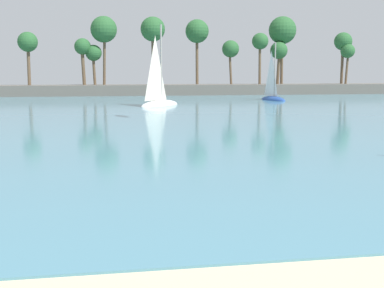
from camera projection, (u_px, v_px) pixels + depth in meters
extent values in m
cube|color=teal|center=(125.00, 102.00, 66.56)|extent=(220.00, 114.76, 0.06)
cube|color=#605B54|center=(121.00, 90.00, 83.39)|extent=(100.77, 6.00, 1.80)
cylinder|color=brown|center=(197.00, 58.00, 86.29)|extent=(0.51, 0.78, 9.08)
sphere|color=#285B2D|center=(197.00, 31.00, 85.63)|extent=(4.04, 4.04, 4.04)
cylinder|color=brown|center=(342.00, 63.00, 90.22)|extent=(0.61, 0.71, 7.59)
sphere|color=#285B2D|center=(343.00, 41.00, 89.67)|extent=(3.21, 3.21, 3.21)
cylinder|color=brown|center=(104.00, 57.00, 82.57)|extent=(0.71, 0.67, 9.10)
sphere|color=#285B2D|center=(104.00, 29.00, 81.90)|extent=(4.33, 4.33, 4.33)
cylinder|color=brown|center=(260.00, 63.00, 86.45)|extent=(0.46, 0.75, 7.40)
sphere|color=#285B2D|center=(260.00, 41.00, 85.91)|extent=(2.83, 2.83, 2.83)
cylinder|color=brown|center=(83.00, 66.00, 81.87)|extent=(0.76, 0.54, 6.27)
sphere|color=#285B2D|center=(83.00, 46.00, 81.41)|extent=(2.68, 2.68, 2.68)
cylinder|color=brown|center=(347.00, 67.00, 89.45)|extent=(0.75, 0.55, 5.86)
sphere|color=#285B2D|center=(348.00, 51.00, 89.02)|extent=(2.55, 2.55, 2.55)
cylinder|color=brown|center=(94.00, 69.00, 82.57)|extent=(0.65, 0.49, 5.26)
sphere|color=#285B2D|center=(94.00, 53.00, 82.18)|extent=(2.66, 2.66, 2.66)
cylinder|color=brown|center=(29.00, 64.00, 80.42)|extent=(0.55, 0.88, 6.94)
sphere|color=#285B2D|center=(28.00, 42.00, 79.91)|extent=(3.20, 3.20, 3.20)
cylinder|color=brown|center=(153.00, 57.00, 83.20)|extent=(0.63, 0.95, 9.20)
sphere|color=#285B2D|center=(153.00, 29.00, 82.53)|extent=(4.07, 4.07, 4.07)
cylinder|color=brown|center=(282.00, 57.00, 88.70)|extent=(0.67, 0.66, 9.44)
sphere|color=#285B2D|center=(282.00, 30.00, 88.01)|extent=(4.86, 4.86, 4.86)
cylinder|color=brown|center=(230.00, 67.00, 86.28)|extent=(0.73, 0.52, 6.08)
sphere|color=#285B2D|center=(231.00, 49.00, 85.84)|extent=(2.95, 2.95, 2.95)
cylinder|color=brown|center=(278.00, 67.00, 87.73)|extent=(0.67, 0.77, 5.89)
sphere|color=#285B2D|center=(279.00, 50.00, 87.31)|extent=(3.03, 3.03, 3.03)
ellipsoid|color=white|center=(160.00, 106.00, 58.32)|extent=(6.06, 6.63, 1.39)
cylinder|color=gray|center=(161.00, 62.00, 57.88)|extent=(0.21, 0.21, 8.66)
pyramid|color=silver|center=(155.00, 68.00, 56.97)|extent=(2.17, 2.51, 7.36)
ellipsoid|color=#234793|center=(273.00, 100.00, 69.35)|extent=(2.88, 6.10, 1.17)
cylinder|color=gray|center=(275.00, 69.00, 68.46)|extent=(0.18, 0.18, 7.33)
pyramid|color=white|center=(271.00, 73.00, 69.46)|extent=(0.69, 2.62, 6.23)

